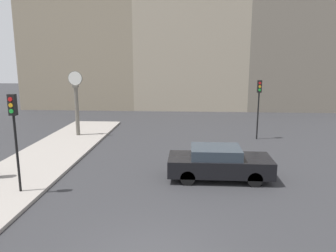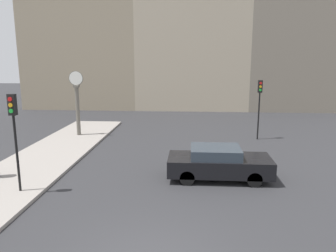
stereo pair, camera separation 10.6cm
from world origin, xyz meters
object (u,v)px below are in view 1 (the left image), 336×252
Objects in this scene: sedan_car at (219,163)px; street_clock at (76,101)px; traffic_light_near at (14,123)px; traffic_light_far at (259,97)px.

street_clock is (-8.49, 7.10, 1.62)m from sedan_car.
sedan_car is at bearing 16.02° from traffic_light_near.
traffic_light_near reaches higher than sedan_car.
sedan_car is at bearing -39.91° from street_clock.
sedan_car is 11.18m from street_clock.
traffic_light_near is 0.88× the size of street_clock.
sedan_car is 1.18× the size of traffic_light_near.
traffic_light_far is (10.57, 9.39, -0.08)m from traffic_light_near.
sedan_car is 1.15× the size of traffic_light_far.
traffic_light_near is (-7.54, -2.16, 2.04)m from sedan_car.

